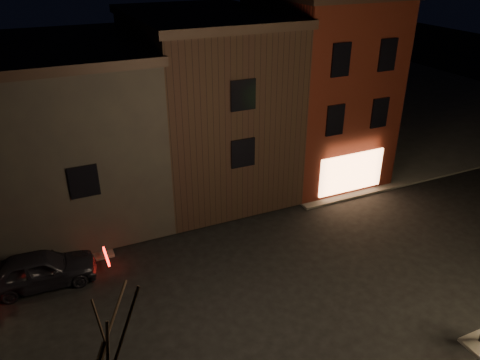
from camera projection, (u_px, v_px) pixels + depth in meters
name	position (u px, v px, depth m)	size (l,w,h in m)	color
ground	(266.00, 294.00, 18.66)	(120.00, 120.00, 0.00)	black
sidewalk_far_right	(361.00, 99.00, 42.33)	(30.00, 30.00, 0.12)	#2D2B28
corner_building	(316.00, 83.00, 26.93)	(6.50, 8.50, 10.50)	#49150D
row_building_a	(205.00, 101.00, 25.62)	(7.30, 10.30, 9.40)	black
row_building_b	(68.00, 129.00, 23.16)	(7.80, 10.30, 8.40)	black
parked_car_a	(40.00, 269.00, 18.88)	(1.76, 4.38, 1.49)	black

